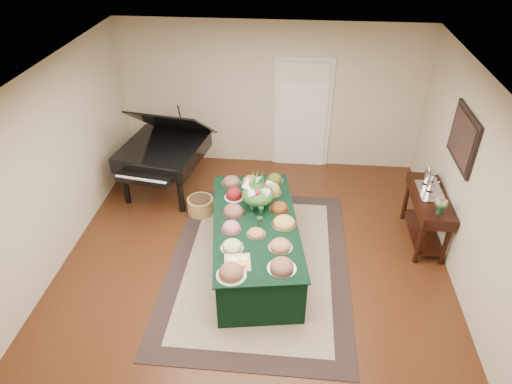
# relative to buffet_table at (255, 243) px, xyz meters

# --- Properties ---
(ground) EXTENTS (6.00, 6.00, 0.00)m
(ground) POSITION_rel_buffet_table_xyz_m (-0.01, -0.04, -0.37)
(ground) COLOR black
(ground) RESTS_ON ground
(area_rug) EXTENTS (2.55, 3.57, 0.01)m
(area_rug) POSITION_rel_buffet_table_xyz_m (0.05, -0.03, -0.36)
(area_rug) COLOR black
(area_rug) RESTS_ON ground
(kitchen_doorway) EXTENTS (1.05, 0.07, 2.10)m
(kitchen_doorway) POSITION_rel_buffet_table_xyz_m (0.59, 2.93, 0.65)
(kitchen_doorway) COLOR silver
(kitchen_doorway) RESTS_ON ground
(buffet_table) EXTENTS (1.51, 2.56, 0.74)m
(buffet_table) POSITION_rel_buffet_table_xyz_m (0.00, 0.00, 0.00)
(buffet_table) COLOR black
(buffet_table) RESTS_ON ground
(food_platters) EXTENTS (1.19, 2.42, 0.13)m
(food_platters) POSITION_rel_buffet_table_xyz_m (-0.01, 0.03, 0.41)
(food_platters) COLOR #B9B9C2
(food_platters) RESTS_ON buffet_table
(cutting_board) EXTENTS (0.36, 0.36, 0.10)m
(cutting_board) POSITION_rel_buffet_table_xyz_m (-0.14, -0.82, 0.40)
(cutting_board) COLOR tan
(cutting_board) RESTS_ON buffet_table
(green_goblets) EXTENTS (0.21, 0.38, 0.18)m
(green_goblets) POSITION_rel_buffet_table_xyz_m (0.03, 0.05, 0.45)
(green_goblets) COLOR black
(green_goblets) RESTS_ON buffet_table
(floral_centerpiece) EXTENTS (0.47, 0.47, 0.47)m
(floral_centerpiece) POSITION_rel_buffet_table_xyz_m (0.00, 0.35, 0.64)
(floral_centerpiece) COLOR black
(floral_centerpiece) RESTS_ON buffet_table
(grand_piano) EXTENTS (1.59, 1.71, 1.61)m
(grand_piano) POSITION_rel_buffet_table_xyz_m (-1.74, 1.74, 0.42)
(grand_piano) COLOR black
(grand_piano) RESTS_ON ground
(wicker_basket) EXTENTS (0.43, 0.43, 0.27)m
(wicker_basket) POSITION_rel_buffet_table_xyz_m (-1.02, 1.13, -0.24)
(wicker_basket) COLOR #A17841
(wicker_basket) RESTS_ON ground
(mahogany_sideboard) EXTENTS (0.45, 1.25, 0.83)m
(mahogany_sideboard) POSITION_rel_buffet_table_xyz_m (2.48, 0.76, 0.27)
(mahogany_sideboard) COLOR black
(mahogany_sideboard) RESTS_ON ground
(tea_service) EXTENTS (0.34, 0.58, 0.30)m
(tea_service) POSITION_rel_buffet_table_xyz_m (2.48, 0.95, 0.57)
(tea_service) COLOR #B9B9C2
(tea_service) RESTS_ON mahogany_sideboard
(pink_bouquet) EXTENTS (0.19, 0.19, 0.24)m
(pink_bouquet) POSITION_rel_buffet_table_xyz_m (2.48, 0.31, 0.62)
(pink_bouquet) COLOR black
(pink_bouquet) RESTS_ON mahogany_sideboard
(wall_painting) EXTENTS (0.05, 0.95, 0.75)m
(wall_painting) POSITION_rel_buffet_table_xyz_m (2.70, 0.76, 1.38)
(wall_painting) COLOR black
(wall_painting) RESTS_ON ground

